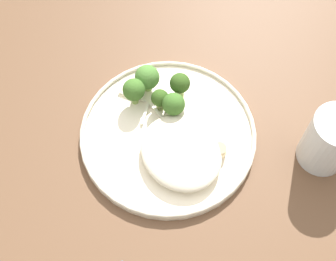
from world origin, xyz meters
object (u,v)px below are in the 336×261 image
Objects in this scene: seared_scallop_center_golden at (198,170)px; broccoli_floret_near_rim at (180,84)px; seared_scallop_right_edge at (156,153)px; broccoli_floret_right_tilted at (175,106)px; seared_scallop_tilted_round at (165,140)px; seared_scallop_tiny_bay at (205,143)px; broccoli_floret_left_leaning at (147,78)px; broccoli_floret_beside_noodles at (160,99)px; dinner_plate at (168,134)px; water_glass at (328,142)px; broccoli_floret_tall_stalk at (133,91)px; seared_scallop_large_seared at (219,150)px.

broccoli_floret_near_rim reaches higher than seared_scallop_center_golden.
seared_scallop_center_golden is 0.96× the size of seared_scallop_right_edge.
seared_scallop_tilted_round is at bearing 129.71° from broccoli_floret_right_tilted.
broccoli_floret_left_leaning reaches higher than seared_scallop_tiny_bay.
broccoli_floret_beside_noodles is at bearing -36.29° from seared_scallop_right_edge.
seared_scallop_right_edge is (-0.02, 0.04, 0.01)m from dinner_plate.
dinner_plate is at bearing 37.30° from seared_scallop_tiny_bay.
seared_scallop_tiny_bay is at bearing 170.65° from broccoli_floret_near_rim.
broccoli_floret_near_rim is (0.06, -0.07, 0.03)m from seared_scallop_tilted_round.
water_glass is (-0.11, -0.15, 0.03)m from seared_scallop_tiny_bay.
broccoli_floret_near_rim is (0.05, -0.06, 0.04)m from dinner_plate.
seared_scallop_tiny_bay is 0.15m from broccoli_floret_tall_stalk.
broccoli_floret_left_leaning is 0.07m from broccoli_floret_right_tilted.
seared_scallop_right_edge is 0.57× the size of broccoli_floret_right_tilted.
broccoli_floret_tall_stalk is at bearing 40.05° from water_glass.
broccoli_floret_right_tilted reaches higher than seared_scallop_large_seared.
broccoli_floret_left_leaning is at bearing -11.28° from dinner_plate.
seared_scallop_large_seared reaches higher than dinner_plate.
seared_scallop_tiny_bay is (0.02, 0.01, -0.00)m from seared_scallop_large_seared.
seared_scallop_right_edge is 0.29× the size of water_glass.
broccoli_floret_right_tilted is 0.95× the size of broccoli_floret_tall_stalk.
dinner_plate is 0.25m from water_glass.
dinner_plate is 0.05m from broccoli_floret_right_tilted.
seared_scallop_tilted_round is 0.67× the size of broccoli_floret_left_leaning.
seared_scallop_center_golden is 0.65× the size of broccoli_floret_beside_noodles.
seared_scallop_right_edge is 0.55× the size of broccoli_floret_tall_stalk.
broccoli_floret_tall_stalk is (0.17, 0.02, 0.02)m from seared_scallop_center_golden.
water_glass is at bearing -126.44° from seared_scallop_tiny_bay.
water_glass is at bearing -130.56° from dinner_plate.
broccoli_floret_near_rim is 0.08m from broccoli_floret_tall_stalk.
seared_scallop_tilted_round is 0.35× the size of water_glass.
broccoli_floret_right_tilted reaches higher than broccoli_floret_beside_noodles.
broccoli_floret_left_leaning and broccoli_floret_right_tilted have the same top height.
dinner_plate is 0.09m from broccoli_floret_tall_stalk.
broccoli_floret_right_tilted reaches higher than seared_scallop_tilted_round.
seared_scallop_center_golden is (-0.09, -0.00, 0.01)m from dinner_plate.
broccoli_floret_beside_noodles is (0.05, -0.02, 0.03)m from dinner_plate.
water_glass is (-0.16, -0.19, 0.04)m from dinner_plate.
seared_scallop_tiny_bay is at bearing 53.56° from water_glass.
broccoli_floret_right_tilted is at bearing 13.09° from seared_scallop_large_seared.
dinner_plate is 0.07m from seared_scallop_tiny_bay.
water_glass is at bearing -121.32° from seared_scallop_right_edge.
seared_scallop_center_golden reaches higher than seared_scallop_large_seared.
seared_scallop_tilted_round is at bearing 53.77° from seared_scallop_tiny_bay.
dinner_plate is at bearing 168.72° from broccoli_floret_left_leaning.
seared_scallop_tilted_round is 0.03m from seared_scallop_right_edge.
water_glass reaches higher than seared_scallop_tiny_bay.
seared_scallop_center_golden is 0.55× the size of broccoli_floret_right_tilted.
broccoli_floret_beside_noodles is 0.85× the size of broccoli_floret_right_tilted.
broccoli_floret_beside_noodles is at bearing -17.69° from dinner_plate.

